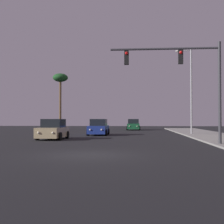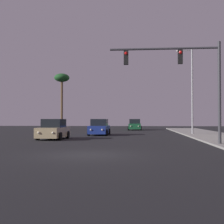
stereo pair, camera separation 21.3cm
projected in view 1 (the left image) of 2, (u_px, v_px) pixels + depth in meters
name	position (u px, v px, depth m)	size (l,w,h in m)	color
ground_plane	(89.00, 155.00, 14.57)	(120.00, 120.00, 0.00)	black
car_green	(133.00, 125.00, 47.56)	(2.04, 4.31, 1.68)	#195933
car_blue	(99.00, 128.00, 32.46)	(2.04, 4.32, 1.68)	navy
car_tan	(53.00, 130.00, 25.80)	(2.04, 4.33, 1.68)	tan
traffic_light_mast	(188.00, 72.00, 19.98)	(7.07, 0.36, 6.50)	#38383D
street_lamp	(190.00, 87.00, 33.02)	(1.74, 0.24, 9.00)	#99999E
palm_tree_far	(60.00, 81.00, 49.41)	(2.40, 2.40, 8.91)	brown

